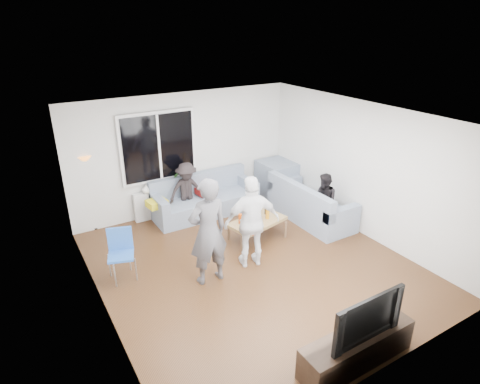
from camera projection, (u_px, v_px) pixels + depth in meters
floor at (253, 266)px, 7.10m from camera, size 5.00×5.50×0.04m
ceiling at (255, 117)px, 6.06m from camera, size 5.00×5.50×0.04m
wall_back at (184, 153)px, 8.76m from camera, size 5.00×0.04×2.60m
wall_front at (392, 286)px, 4.40m from camera, size 5.00×0.04×2.60m
wall_left at (95, 237)px, 5.38m from camera, size 0.04×5.50×2.60m
wall_right at (364, 170)px, 7.78m from camera, size 0.04×5.50×2.60m
window_frame at (158, 147)px, 8.31m from camera, size 1.62×0.06×1.47m
window_glass at (159, 147)px, 8.28m from camera, size 1.50×0.02×1.35m
window_mullion at (159, 147)px, 8.27m from camera, size 0.05×0.03×1.35m
radiator at (164, 202)px, 8.77m from camera, size 1.30×0.12×0.62m
potted_plant at (174, 180)px, 8.69m from camera, size 0.18×0.15×0.32m
vase at (146, 189)px, 8.42m from camera, size 0.22×0.22×0.19m
sofa_back_section at (205, 196)px, 8.82m from camera, size 2.30×0.85×0.85m
sofa_right_section at (311, 201)px, 8.56m from camera, size 2.00×0.85×0.85m
sofa_corner at (278, 179)px, 9.75m from camera, size 0.85×0.85×0.85m
cushion_yellow at (157, 203)px, 8.24m from camera, size 0.41×0.36×0.14m
cushion_red at (205, 191)px, 8.84m from camera, size 0.39×0.34×0.13m
coffee_table at (257, 229)px, 7.87m from camera, size 1.20×0.82×0.40m
pitcher at (256, 216)px, 7.77m from camera, size 0.17×0.17×0.17m
side_chair at (121, 256)px, 6.57m from camera, size 0.51×0.51×0.86m
floor_lamp at (89, 193)px, 8.05m from camera, size 0.32×0.32×1.56m
player_left at (208, 232)px, 6.34m from camera, size 0.66×0.43×1.80m
player_right at (252, 222)px, 6.81m from camera, size 1.03×0.64×1.64m
spectator_right at (324, 201)px, 8.20m from camera, size 0.55×0.64×1.14m
spectator_back at (187, 191)px, 8.57m from camera, size 0.83×0.51×1.24m
tv_console at (357, 349)px, 5.00m from camera, size 1.60×0.40×0.44m
television at (362, 314)px, 4.79m from camera, size 1.07×0.14×0.62m
bottle_d at (268, 213)px, 7.81m from camera, size 0.07×0.07×0.26m
bottle_a at (240, 219)px, 7.64m from camera, size 0.07×0.07×0.19m
bottle_e at (266, 209)px, 8.01m from camera, size 0.07×0.07×0.22m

